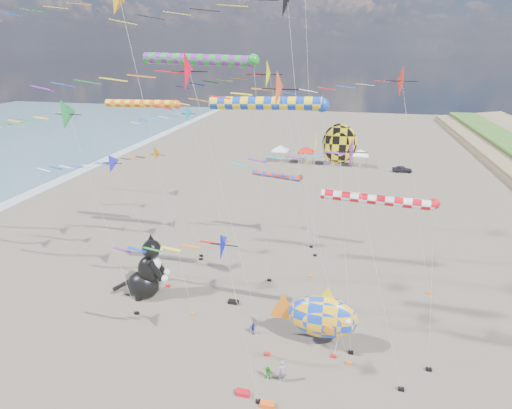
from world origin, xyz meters
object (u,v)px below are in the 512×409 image
at_px(cat_inflatable, 144,267).
at_px(person_adult, 282,372).
at_px(child_green, 268,373).
at_px(fish_inflatable, 322,316).
at_px(parked_car, 402,169).
at_px(child_blue, 253,328).

distance_m(cat_inflatable, person_adult, 15.30).
bearing_deg(child_green, cat_inflatable, 160.02).
xyz_separation_m(person_adult, child_green, (-0.94, -0.04, -0.30)).
relative_size(fish_inflatable, person_adult, 3.99).
relative_size(cat_inflatable, parked_car, 1.72).
xyz_separation_m(cat_inflatable, fish_inflatable, (15.56, -3.04, -0.30)).
bearing_deg(cat_inflatable, child_green, -43.96).
relative_size(child_green, child_blue, 1.07).
xyz_separation_m(cat_inflatable, person_adult, (13.39, -7.10, -2.08)).
distance_m(fish_inflatable, person_adult, 4.93).
distance_m(person_adult, child_blue, 5.19).
xyz_separation_m(child_green, child_blue, (-2.06, 4.26, -0.03)).
bearing_deg(cat_inflatable, fish_inflatable, -25.21).
height_order(cat_inflatable, child_blue, cat_inflatable).
relative_size(person_adult, child_blue, 1.66).
distance_m(fish_inflatable, parked_car, 49.62).
relative_size(person_adult, parked_car, 0.50).
bearing_deg(cat_inflatable, person_adult, -42.07).
distance_m(person_adult, parked_car, 54.03).
height_order(person_adult, child_green, person_adult).
xyz_separation_m(cat_inflatable, child_green, (12.45, -7.14, -2.38)).
bearing_deg(child_green, child_blue, 125.66).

